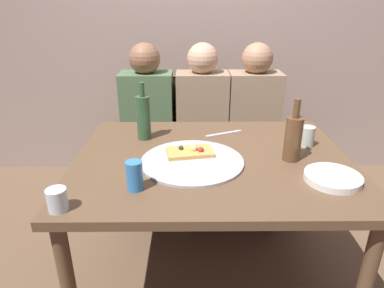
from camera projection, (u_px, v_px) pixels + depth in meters
ground_plane at (209, 275)px, 1.92m from camera, size 8.00×8.00×0.00m
back_wall at (203, 17)px, 2.69m from camera, size 6.00×0.10×2.60m
dining_table at (212, 172)px, 1.66m from camera, size 1.31×1.02×0.74m
pizza_tray at (192, 161)px, 1.58m from camera, size 0.48×0.48×0.01m
pizza_slice_last at (190, 152)px, 1.64m from camera, size 0.24×0.17×0.05m
wine_bottle at (293, 137)px, 1.57m from camera, size 0.08×0.08×0.30m
beer_bottle at (143, 117)px, 1.80m from camera, size 0.07×0.07×0.31m
tumbler_near at (307, 136)px, 1.74m from camera, size 0.07×0.07×0.10m
tumbler_far at (57, 200)px, 1.21m from camera, size 0.07×0.07×0.08m
soda_can at (135, 176)px, 1.34m from camera, size 0.07×0.07×0.12m
plate_stack at (333, 178)px, 1.42m from camera, size 0.23×0.23×0.03m
table_knife at (224, 134)px, 1.91m from camera, size 0.21×0.11×0.01m
chair_left at (150, 132)px, 2.55m from camera, size 0.44×0.44×0.90m
chair_middle at (201, 132)px, 2.55m from camera, size 0.44×0.44×0.90m
chair_right at (250, 132)px, 2.56m from camera, size 0.44×0.44×0.90m
guest_in_sweater at (146, 123)px, 2.36m from camera, size 0.36×0.56×1.17m
guest_in_beanie at (202, 123)px, 2.36m from camera, size 0.36×0.56×1.17m
guest_by_wall at (255, 122)px, 2.37m from camera, size 0.36×0.56×1.17m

